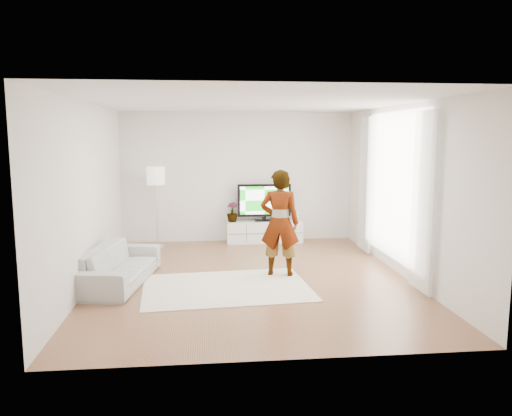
{
  "coord_description": "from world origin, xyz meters",
  "views": [
    {
      "loc": [
        -0.72,
        -7.81,
        2.29
      ],
      "look_at": [
        0.13,
        0.4,
        1.09
      ],
      "focal_mm": 35.0,
      "sensor_mm": 36.0,
      "label": 1
    }
  ],
  "objects": [
    {
      "name": "floor",
      "position": [
        0.0,
        0.0,
        0.0
      ],
      "size": [
        6.0,
        6.0,
        0.0
      ],
      "primitive_type": "plane",
      "color": "#926242",
      "rests_on": "ground"
    },
    {
      "name": "rug",
      "position": [
        -0.41,
        -0.47,
        0.01
      ],
      "size": [
        2.62,
        1.98,
        0.01
      ],
      "primitive_type": "cube",
      "rotation": [
        0.0,
        0.0,
        0.08
      ],
      "color": "white",
      "rests_on": "floor"
    },
    {
      "name": "potted_plant",
      "position": [
        -0.14,
        2.77,
        0.67
      ],
      "size": [
        0.23,
        0.23,
        0.42
      ],
      "primitive_type": "imported",
      "rotation": [
        0.0,
        0.0,
        -0.01
      ],
      "color": "#3F7238",
      "rests_on": "media_console"
    },
    {
      "name": "curtain_far",
      "position": [
        2.4,
        1.6,
        1.35
      ],
      "size": [
        0.04,
        0.7,
        2.6
      ],
      "primitive_type": "cube",
      "color": "white",
      "rests_on": "floor"
    },
    {
      "name": "game_console",
      "position": [
        1.27,
        2.76,
        0.57
      ],
      "size": [
        0.06,
        0.17,
        0.22
      ],
      "rotation": [
        0.0,
        0.0,
        -0.03
      ],
      "color": "white",
      "rests_on": "media_console"
    },
    {
      "name": "media_console",
      "position": [
        0.55,
        2.76,
        0.23
      ],
      "size": [
        1.63,
        0.46,
        0.46
      ],
      "color": "white",
      "rests_on": "floor"
    },
    {
      "name": "floor_lamp",
      "position": [
        -1.72,
        2.54,
        1.41
      ],
      "size": [
        0.37,
        0.37,
        1.66
      ],
      "color": "silver",
      "rests_on": "floor"
    },
    {
      "name": "player",
      "position": [
        0.49,
        0.14,
        0.88
      ],
      "size": [
        0.71,
        0.55,
        1.74
      ],
      "primitive_type": "imported",
      "rotation": [
        0.0,
        0.0,
        2.92
      ],
      "color": "#334772",
      "rests_on": "rug"
    },
    {
      "name": "television",
      "position": [
        0.55,
        2.79,
        0.9
      ],
      "size": [
        1.15,
        0.23,
        0.8
      ],
      "color": "black",
      "rests_on": "media_console"
    },
    {
      "name": "wall_left",
      "position": [
        -2.5,
        0.0,
        1.4
      ],
      "size": [
        0.02,
        6.0,
        2.8
      ],
      "primitive_type": "cube",
      "color": "silver",
      "rests_on": "floor"
    },
    {
      "name": "sofa",
      "position": [
        -2.06,
        -0.06,
        0.3
      ],
      "size": [
        1.1,
        2.13,
        0.59
      ],
      "primitive_type": "imported",
      "rotation": [
        0.0,
        0.0,
        1.41
      ],
      "color": "#BAB9B4",
      "rests_on": "floor"
    },
    {
      "name": "curtain_near",
      "position": [
        2.4,
        -1.0,
        1.35
      ],
      "size": [
        0.04,
        0.7,
        2.6
      ],
      "primitive_type": "cube",
      "color": "white",
      "rests_on": "floor"
    },
    {
      "name": "wall_front",
      "position": [
        0.0,
        -3.0,
        1.4
      ],
      "size": [
        5.0,
        0.02,
        2.8
      ],
      "primitive_type": "cube",
      "color": "silver",
      "rests_on": "floor"
    },
    {
      "name": "ceiling",
      "position": [
        0.0,
        0.0,
        2.8
      ],
      "size": [
        6.0,
        6.0,
        0.0
      ],
      "primitive_type": "plane",
      "color": "white",
      "rests_on": "wall_back"
    },
    {
      "name": "wall_back",
      "position": [
        0.0,
        3.0,
        1.4
      ],
      "size": [
        5.0,
        0.02,
        2.8
      ],
      "primitive_type": "cube",
      "color": "silver",
      "rests_on": "floor"
    },
    {
      "name": "wall_right",
      "position": [
        2.5,
        0.0,
        1.4
      ],
      "size": [
        0.02,
        6.0,
        2.8
      ],
      "primitive_type": "cube",
      "color": "silver",
      "rests_on": "floor"
    },
    {
      "name": "window",
      "position": [
        2.48,
        0.3,
        1.45
      ],
      "size": [
        0.01,
        2.6,
        2.5
      ],
      "primitive_type": "cube",
      "color": "white",
      "rests_on": "wall_right"
    }
  ]
}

